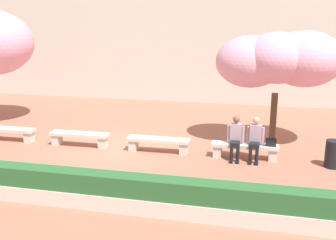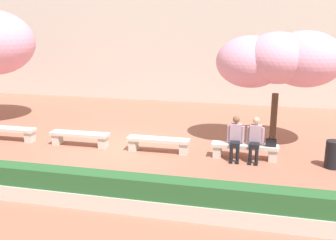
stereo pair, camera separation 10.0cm
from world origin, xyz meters
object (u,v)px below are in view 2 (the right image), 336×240
at_px(trash_bin, 333,154).
at_px(handbag, 271,142).
at_px(stone_bench_west_end, 8,131).
at_px(stone_bench_near_east, 245,149).
at_px(person_seated_right, 255,137).
at_px(stone_bench_center, 158,143).
at_px(person_seated_left, 235,136).
at_px(stone_bench_near_west, 80,137).
at_px(cherry_tree_main, 280,60).

bearing_deg(trash_bin, handbag, 175.15).
distance_m(stone_bench_west_end, stone_bench_near_east, 7.98).
relative_size(stone_bench_near_east, handbag, 5.80).
distance_m(person_seated_right, trash_bin, 2.17).
height_order(person_seated_right, handbag, person_seated_right).
bearing_deg(stone_bench_center, person_seated_right, -1.04).
xyz_separation_m(stone_bench_near_east, person_seated_left, (-0.29, -0.05, 0.39)).
xyz_separation_m(stone_bench_west_end, stone_bench_center, (5.32, 0.00, 0.00)).
xyz_separation_m(stone_bench_near_west, cherry_tree_main, (6.21, 1.65, 2.49)).
height_order(stone_bench_center, trash_bin, trash_bin).
relative_size(person_seated_left, trash_bin, 1.65).
bearing_deg(person_seated_left, stone_bench_center, 178.71).
bearing_deg(stone_bench_near_west, stone_bench_west_end, 180.00).
relative_size(cherry_tree_main, trash_bin, 5.07).
bearing_deg(stone_bench_near_west, trash_bin, -1.25).
xyz_separation_m(stone_bench_center, handbag, (3.40, -0.02, 0.27)).
xyz_separation_m(handbag, trash_bin, (1.69, -0.14, -0.19)).
xyz_separation_m(handbag, cherry_tree_main, (0.15, 1.67, 2.22)).
distance_m(stone_bench_near_west, stone_bench_near_east, 5.32).
relative_size(person_seated_left, handbag, 3.81).
bearing_deg(person_seated_right, stone_bench_west_end, 179.63).
xyz_separation_m(stone_bench_near_east, person_seated_right, (0.28, -0.05, 0.39)).
relative_size(person_seated_right, handbag, 3.81).
distance_m(handbag, trash_bin, 1.71).
xyz_separation_m(stone_bench_near_east, trash_bin, (2.43, -0.17, 0.08)).
distance_m(stone_bench_center, stone_bench_near_east, 2.66).
bearing_deg(stone_bench_near_west, stone_bench_near_east, 0.00).
relative_size(stone_bench_near_west, person_seated_left, 1.53).
bearing_deg(handbag, cherry_tree_main, 84.88).
bearing_deg(stone_bench_center, handbag, -0.42).
height_order(stone_bench_near_east, cherry_tree_main, cherry_tree_main).
bearing_deg(person_seated_right, cherry_tree_main, 70.44).
bearing_deg(person_seated_left, person_seated_right, 0.01).
bearing_deg(stone_bench_near_west, stone_bench_center, 0.00).
relative_size(stone_bench_center, stone_bench_near_east, 1.00).
xyz_separation_m(stone_bench_near_west, person_seated_right, (5.60, -0.05, 0.39)).
relative_size(handbag, cherry_tree_main, 0.09).
bearing_deg(trash_bin, stone_bench_center, 178.10).
xyz_separation_m(stone_bench_near_west, trash_bin, (7.75, -0.17, 0.08)).
relative_size(person_seated_left, person_seated_right, 1.00).
bearing_deg(stone_bench_center, stone_bench_near_west, -180.00).
bearing_deg(trash_bin, cherry_tree_main, 130.35).
bearing_deg(stone_bench_near_west, cherry_tree_main, 14.88).
height_order(stone_bench_west_end, person_seated_left, person_seated_left).
bearing_deg(cherry_tree_main, person_seated_left, -124.60).
bearing_deg(stone_bench_center, stone_bench_west_end, -180.00).
height_order(stone_bench_center, person_seated_right, person_seated_right).
distance_m(stone_bench_west_end, person_seated_left, 7.70).
bearing_deg(stone_bench_west_end, stone_bench_near_east, 0.00).
xyz_separation_m(cherry_tree_main, trash_bin, (1.54, -1.82, -2.41)).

